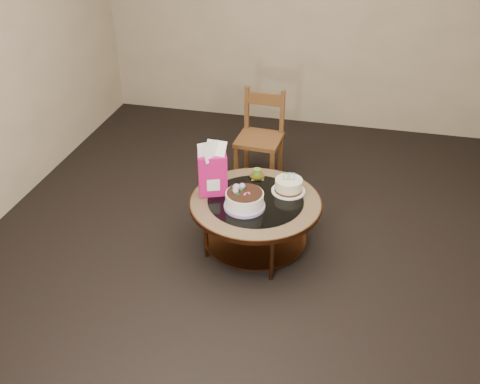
% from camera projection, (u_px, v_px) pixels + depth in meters
% --- Properties ---
extents(ground, '(5.00, 5.00, 0.00)m').
position_uv_depth(ground, '(255.00, 247.00, 4.34)').
color(ground, black).
rests_on(ground, ground).
extents(room_walls, '(4.52, 5.02, 2.61)m').
position_uv_depth(room_walls, '(258.00, 62.00, 3.51)').
color(room_walls, '#C7AF96').
rests_on(room_walls, ground).
extents(coffee_table, '(1.02, 1.02, 0.46)m').
position_uv_depth(coffee_table, '(255.00, 208.00, 4.14)').
color(coffee_table, brown).
rests_on(coffee_table, ground).
extents(decorated_cake, '(0.31, 0.31, 0.18)m').
position_uv_depth(decorated_cake, '(244.00, 201.00, 3.98)').
color(decorated_cake, '#A68EC9').
rests_on(decorated_cake, coffee_table).
extents(cream_cake, '(0.27, 0.27, 0.17)m').
position_uv_depth(cream_cake, '(289.00, 186.00, 4.17)').
color(cream_cake, white).
rests_on(cream_cake, coffee_table).
extents(gift_bag, '(0.24, 0.21, 0.43)m').
position_uv_depth(gift_bag, '(212.00, 169.00, 4.06)').
color(gift_bag, '#D01364').
rests_on(gift_bag, coffee_table).
extents(pillar_candle, '(0.13, 0.13, 0.09)m').
position_uv_depth(pillar_candle, '(257.00, 175.00, 4.36)').
color(pillar_candle, '#D3AF57').
rests_on(pillar_candle, coffee_table).
extents(dining_chair, '(0.43, 0.43, 0.87)m').
position_uv_depth(dining_chair, '(260.00, 137.00, 5.04)').
color(dining_chair, brown).
rests_on(dining_chair, ground).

